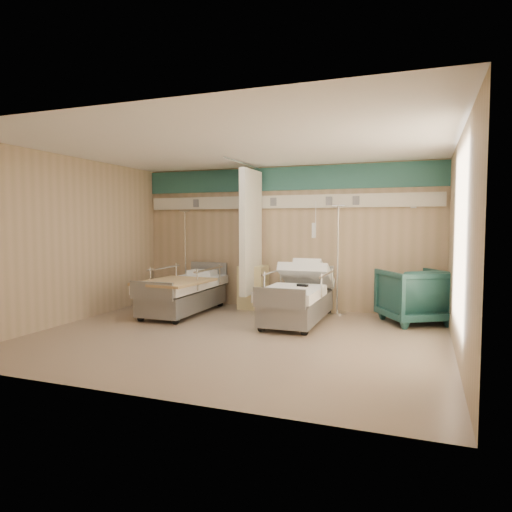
# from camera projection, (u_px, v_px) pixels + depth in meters

# --- Properties ---
(ground) EXTENTS (6.00, 5.00, 0.00)m
(ground) POSITION_uv_depth(u_px,v_px,m) (236.00, 336.00, 6.76)
(ground) COLOR gray
(ground) RESTS_ON ground
(room_walls) EXTENTS (6.04, 5.04, 2.82)m
(room_walls) POSITION_uv_depth(u_px,v_px,m) (240.00, 211.00, 6.88)
(room_walls) COLOR tan
(room_walls) RESTS_ON ground
(bed_right) EXTENTS (1.00, 2.16, 0.63)m
(bed_right) POSITION_uv_depth(u_px,v_px,m) (298.00, 304.00, 7.75)
(bed_right) COLOR white
(bed_right) RESTS_ON ground
(bed_left) EXTENTS (1.00, 2.16, 0.63)m
(bed_left) POSITION_uv_depth(u_px,v_px,m) (184.00, 297.00, 8.51)
(bed_left) COLOR white
(bed_left) RESTS_ON ground
(bedside_cabinet) EXTENTS (0.50, 0.48, 0.85)m
(bedside_cabinet) POSITION_uv_depth(u_px,v_px,m) (253.00, 287.00, 8.98)
(bedside_cabinet) COLOR beige
(bedside_cabinet) RESTS_ON ground
(visitor_armchair) EXTENTS (1.36, 1.37, 0.92)m
(visitor_armchair) POSITION_uv_depth(u_px,v_px,m) (414.00, 296.00, 7.66)
(visitor_armchair) COLOR #1B4441
(visitor_armchair) RESTS_ON ground
(waffle_blanket) EXTENTS (0.84, 0.81, 0.07)m
(waffle_blanket) POSITION_uv_depth(u_px,v_px,m) (416.00, 267.00, 7.57)
(waffle_blanket) COLOR white
(waffle_blanket) RESTS_ON visitor_armchair
(iv_stand_right) EXTENTS (0.36, 0.36, 2.02)m
(iv_stand_right) POSITION_uv_depth(u_px,v_px,m) (337.00, 292.00, 8.47)
(iv_stand_right) COLOR silver
(iv_stand_right) RESTS_ON ground
(iv_stand_left) EXTENTS (0.35, 0.35, 1.95)m
(iv_stand_left) POSITION_uv_depth(u_px,v_px,m) (186.00, 285.00, 9.55)
(iv_stand_left) COLOR silver
(iv_stand_left) RESTS_ON ground
(call_remote) EXTENTS (0.19, 0.11, 0.04)m
(call_remote) POSITION_uv_depth(u_px,v_px,m) (302.00, 285.00, 7.56)
(call_remote) COLOR black
(call_remote) RESTS_ON bed_right
(tan_blanket) EXTENTS (1.11, 1.35, 0.04)m
(tan_blanket) POSITION_uv_depth(u_px,v_px,m) (175.00, 282.00, 8.02)
(tan_blanket) COLOR tan
(tan_blanket) RESTS_ON bed_left
(toiletry_bag) EXTENTS (0.25, 0.19, 0.12)m
(toiletry_bag) POSITION_uv_depth(u_px,v_px,m) (253.00, 262.00, 9.00)
(toiletry_bag) COLOR black
(toiletry_bag) RESTS_ON bedside_cabinet
(white_cup) EXTENTS (0.10, 0.10, 0.13)m
(white_cup) POSITION_uv_depth(u_px,v_px,m) (251.00, 262.00, 9.07)
(white_cup) COLOR white
(white_cup) RESTS_ON bedside_cabinet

